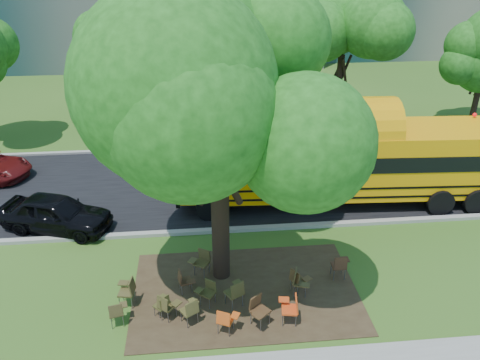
{
  "coord_description": "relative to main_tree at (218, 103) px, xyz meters",
  "views": [
    {
      "loc": [
        -0.3,
        -11.96,
        9.8
      ],
      "look_at": [
        1.23,
        3.64,
        1.85
      ],
      "focal_mm": 35.0,
      "sensor_mm": 36.0,
      "label": 1
    }
  ],
  "objects": [
    {
      "name": "chair_14",
      "position": [
        -1.0,
        -2.12,
        -5.33
      ],
      "size": [
        0.59,
        0.74,
        0.89
      ],
      "rotation": [
        0.0,
        0.0,
        0.56
      ],
      "color": "#4E4822",
      "rests_on": "ground"
    },
    {
      "name": "chair_5",
      "position": [
        0.9,
        -2.34,
        -5.28
      ],
      "size": [
        0.66,
        0.83,
        0.97
      ],
      "rotation": [
        0.0,
        0.0,
        3.83
      ],
      "color": "#482F19",
      "rests_on": "ground"
    },
    {
      "name": "chair_6",
      "position": [
        1.86,
        -2.35,
        -5.3
      ],
      "size": [
        0.56,
        0.68,
        0.95
      ],
      "rotation": [
        0.0,
        0.0,
        1.42
      ],
      "color": "#D24416",
      "rests_on": "ground"
    },
    {
      "name": "chair_2",
      "position": [
        -1.8,
        -1.76,
        -5.4
      ],
      "size": [
        0.53,
        0.67,
        0.78
      ],
      "rotation": [
        0.0,
        0.0,
        0.8
      ],
      "color": "#42401C",
      "rests_on": "ground"
    },
    {
      "name": "chair_11",
      "position": [
        0.34,
        -1.54,
        -5.28
      ],
      "size": [
        0.65,
        0.79,
        0.97
      ],
      "rotation": [
        0.0,
        0.0,
        0.51
      ],
      "color": "#49451F",
      "rests_on": "ground"
    },
    {
      "name": "chair_12",
      "position": [
        2.32,
        -1.19,
        -5.33
      ],
      "size": [
        0.54,
        0.69,
        0.89
      ],
      "rotation": [
        0.0,
        0.0,
        4.42
      ],
      "color": "#463E1E",
      "rests_on": "ground"
    },
    {
      "name": "chair_9",
      "position": [
        -0.63,
        0.15,
        -5.32
      ],
      "size": [
        0.76,
        0.6,
        0.91
      ],
      "rotation": [
        0.0,
        0.0,
        2.61
      ],
      "color": "#4E4522",
      "rests_on": "ground"
    },
    {
      "name": "asphalt_road",
      "position": [
        -0.3,
        6.59,
        -5.86
      ],
      "size": [
        80.0,
        8.0,
        0.04
      ],
      "primitive_type": "cube",
      "color": "black",
      "rests_on": "ground"
    },
    {
      "name": "dirt_patch",
      "position": [
        0.7,
        -0.91,
        -5.87
      ],
      "size": [
        7.0,
        4.5,
        0.03
      ],
      "primitive_type": "cube",
      "color": "#382819",
      "rests_on": "ground"
    },
    {
      "name": "ground",
      "position": [
        -0.3,
        -0.41,
        -5.88
      ],
      "size": [
        160.0,
        160.0,
        0.0
      ],
      "primitive_type": "plane",
      "color": "#305A1C",
      "rests_on": "ground"
    },
    {
      "name": "chair_4",
      "position": [
        -0.04,
        -2.6,
        -5.36
      ],
      "size": [
        0.7,
        0.55,
        0.85
      ],
      "rotation": [
        0.0,
        0.0,
        -0.44
      ],
      "color": "#D44F16",
      "rests_on": "ground"
    },
    {
      "name": "black_car",
      "position": [
        -6.03,
        3.39,
        -5.18
      ],
      "size": [
        4.46,
        2.84,
        1.41
      ],
      "primitive_type": "imported",
      "rotation": [
        0.0,
        0.0,
        1.27
      ],
      "color": "black",
      "rests_on": "ground"
    },
    {
      "name": "chair_8",
      "position": [
        -2.85,
        -1.13,
        -5.3
      ],
      "size": [
        0.56,
        0.68,
        0.95
      ],
      "rotation": [
        0.0,
        0.0,
        1.41
      ],
      "color": "#48401F",
      "rests_on": "ground"
    },
    {
      "name": "school_bus",
      "position": [
        5.81,
        4.56,
        -4.02
      ],
      "size": [
        13.31,
        3.6,
        3.22
      ],
      "rotation": [
        0.0,
        0.0,
        -0.05
      ],
      "color": "orange",
      "rests_on": "ground"
    },
    {
      "name": "kerb_far",
      "position": [
        -0.3,
        10.69,
        -5.81
      ],
      "size": [
        80.0,
        0.25,
        0.14
      ],
      "primitive_type": "cube",
      "color": "gray",
      "rests_on": "ground"
    },
    {
      "name": "chair_3",
      "position": [
        -0.49,
        -1.32,
        -5.37
      ],
      "size": [
        0.71,
        0.56,
        0.83
      ],
      "rotation": [
        0.0,
        0.0,
        2.52
      ],
      "color": "#423F1C",
      "rests_on": "ground"
    },
    {
      "name": "chair_1",
      "position": [
        -1.69,
        -1.88,
        -5.34
      ],
      "size": [
        0.75,
        0.59,
        0.87
      ],
      "rotation": [
        0.0,
        0.0,
        -0.7
      ],
      "color": "#463E1E",
      "rests_on": "ground"
    },
    {
      "name": "chair_13",
      "position": [
        3.8,
        -0.55,
        -5.32
      ],
      "size": [
        0.6,
        0.54,
        0.92
      ],
      "rotation": [
        0.0,
        0.0,
        -0.02
      ],
      "color": "#422617",
      "rests_on": "ground"
    },
    {
      "name": "main_tree",
      "position": [
        0.0,
        0.0,
        0.0
      ],
      "size": [
        7.2,
        7.2,
        9.5
      ],
      "color": "black",
      "rests_on": "ground"
    },
    {
      "name": "kerb_near",
      "position": [
        -0.3,
        2.59,
        -5.81
      ],
      "size": [
        80.0,
        0.25,
        0.14
      ],
      "primitive_type": "cube",
      "color": "gray",
      "rests_on": "ground"
    },
    {
      "name": "chair_10",
      "position": [
        -1.21,
        -0.74,
        -5.38
      ],
      "size": [
        0.57,
        0.55,
        0.81
      ],
      "rotation": [
        0.0,
        0.0,
        -1.35
      ],
      "color": "#4C2E1B",
      "rests_on": "ground"
    },
    {
      "name": "bg_tree_2",
      "position": [
        -5.3,
        15.59,
        -1.67
      ],
      "size": [
        4.8,
        4.8,
        6.62
      ],
      "color": "black",
      "rests_on": "ground"
    },
    {
      "name": "chair_7",
      "position": [
        2.31,
        -1.07,
        -5.36
      ],
      "size": [
        0.71,
        0.57,
        0.85
      ],
      "rotation": [
        0.0,
        0.0,
        -1.02
      ],
      "color": "#523A1D",
      "rests_on": "ground"
    },
    {
      "name": "chair_0",
      "position": [
        -3.08,
        -1.97,
        -5.37
      ],
      "size": [
        0.56,
        0.58,
        0.83
      ],
      "rotation": [
        0.0,
        0.0,
        0.21
      ],
      "color": "#463C1E",
      "rests_on": "ground"
    },
    {
      "name": "bg_tree_3",
      "position": [
        7.7,
        13.59,
        -0.85
      ],
      "size": [
        5.6,
        5.6,
        7.84
      ],
      "color": "black",
      "rests_on": "ground"
    }
  ]
}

